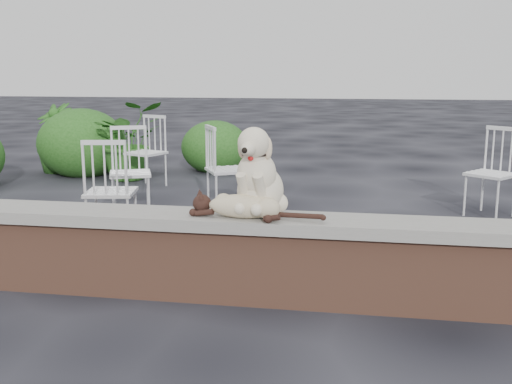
% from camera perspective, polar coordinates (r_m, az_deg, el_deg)
% --- Properties ---
extents(ground, '(60.00, 60.00, 0.00)m').
position_cam_1_polar(ground, '(4.39, -12.37, -9.11)').
color(ground, black).
rests_on(ground, ground).
extents(brick_wall, '(6.00, 0.30, 0.50)m').
position_cam_1_polar(brick_wall, '(4.31, -12.51, -5.99)').
color(brick_wall, brown).
rests_on(brick_wall, ground).
extents(capstone, '(6.20, 0.40, 0.08)m').
position_cam_1_polar(capstone, '(4.23, -12.68, -2.24)').
color(capstone, slate).
rests_on(capstone, brick_wall).
extents(dog, '(0.48, 0.58, 0.60)m').
position_cam_1_polar(dog, '(3.98, 0.42, 2.18)').
color(dog, beige).
rests_on(dog, capstone).
extents(cat, '(1.08, 0.44, 0.18)m').
position_cam_1_polar(cat, '(3.89, -1.11, -1.20)').
color(cat, tan).
rests_on(cat, capstone).
extents(chair_d, '(0.79, 0.79, 0.94)m').
position_cam_1_polar(chair_d, '(6.78, 21.41, 1.73)').
color(chair_d, white).
rests_on(chair_d, ground).
extents(chair_c, '(0.65, 0.65, 0.94)m').
position_cam_1_polar(chair_c, '(5.53, -13.59, 0.18)').
color(chair_c, white).
rests_on(chair_c, ground).
extents(chair_b, '(0.73, 0.73, 0.94)m').
position_cam_1_polar(chair_b, '(8.08, -10.40, 3.79)').
color(chair_b, white).
rests_on(chair_b, ground).
extents(chair_a, '(0.73, 0.73, 0.94)m').
position_cam_1_polar(chair_a, '(6.49, -11.84, 1.88)').
color(chair_a, white).
rests_on(chair_a, ground).
extents(chair_e, '(0.76, 0.76, 0.94)m').
position_cam_1_polar(chair_e, '(6.58, -2.69, 2.24)').
color(chair_e, white).
rests_on(chair_e, ground).
extents(potted_plant_a, '(1.30, 1.26, 1.11)m').
position_cam_1_polar(potted_plant_a, '(8.70, -11.98, 4.81)').
color(potted_plant_a, '#1D4A15').
rests_on(potted_plant_a, ground).
extents(potted_plant_b, '(0.76, 0.76, 1.04)m').
position_cam_1_polar(potted_plant_b, '(9.61, -18.46, 4.88)').
color(potted_plant_b, '#1D4A15').
rests_on(potted_plant_b, ground).
extents(shrubbery, '(4.07, 3.04, 1.04)m').
position_cam_1_polar(shrubbery, '(8.95, -16.95, 3.95)').
color(shrubbery, '#1D4A15').
rests_on(shrubbery, ground).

